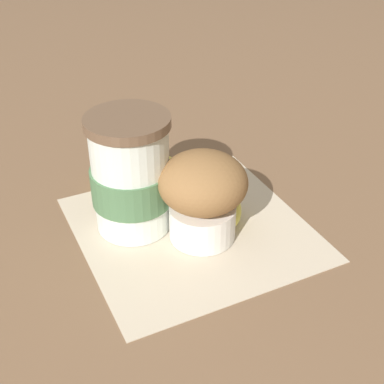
{
  "coord_description": "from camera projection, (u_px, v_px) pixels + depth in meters",
  "views": [
    {
      "loc": [
        -0.15,
        -0.43,
        0.35
      ],
      "look_at": [
        0.0,
        0.0,
        0.05
      ],
      "focal_mm": 50.0,
      "sensor_mm": 36.0,
      "label": 1
    }
  ],
  "objects": [
    {
      "name": "banana",
      "position": [
        176.0,
        179.0,
        0.63
      ],
      "size": [
        0.15,
        0.18,
        0.03
      ],
      "color": "#D6CC4C",
      "rests_on": "paper_napkin"
    },
    {
      "name": "muffin",
      "position": [
        203.0,
        193.0,
        0.53
      ],
      "size": [
        0.09,
        0.09,
        0.1
      ],
      "color": "white",
      "rests_on": "paper_napkin"
    },
    {
      "name": "coffee_cup",
      "position": [
        131.0,
        176.0,
        0.55
      ],
      "size": [
        0.09,
        0.09,
        0.13
      ],
      "color": "silver",
      "rests_on": "paper_napkin"
    },
    {
      "name": "ground_plane",
      "position": [
        192.0,
        229.0,
        0.58
      ],
      "size": [
        3.0,
        3.0,
        0.0
      ],
      "primitive_type": "plane",
      "color": "brown"
    },
    {
      "name": "paper_napkin",
      "position": [
        192.0,
        228.0,
        0.58
      ],
      "size": [
        0.26,
        0.26,
        0.0
      ],
      "primitive_type": "cube",
      "rotation": [
        0.0,
        0.0,
        0.11
      ],
      "color": "beige",
      "rests_on": "ground_plane"
    }
  ]
}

